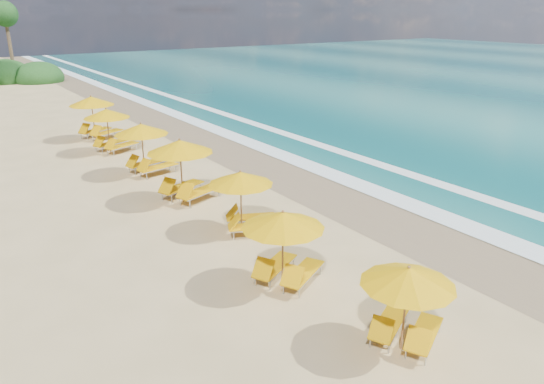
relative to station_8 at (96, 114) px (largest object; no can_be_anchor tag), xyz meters
The scene contains 10 objects.
ground 16.36m from the station_8, 85.25° to the right, with size 160.00×160.00×0.00m, color tan.
wet_sand 17.16m from the station_8, 71.77° to the right, with size 4.00×160.00×0.01m, color olive.
surf_foam 18.18m from the station_8, 63.64° to the right, with size 4.00×160.00×0.01m.
station_2 23.66m from the station_8, 90.26° to the right, with size 2.77×2.76×2.10m.
station_3 19.94m from the station_8, 92.08° to the right, with size 3.01×3.01×2.27m.
station_4 16.30m from the station_8, 89.10° to the right, with size 2.91×2.89×2.22m.
station_5 12.36m from the station_8, 90.66° to the right, with size 3.32×3.25×2.59m.
station_6 8.18m from the station_8, 90.73° to the right, with size 2.98×2.85×2.45m.
station_7 3.44m from the station_8, 93.61° to the right, with size 3.12×3.08×2.41m.
station_8 is the anchor object (origin of this frame).
Camera 1 is at (-9.39, -13.74, 7.19)m, focal length 33.50 mm.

